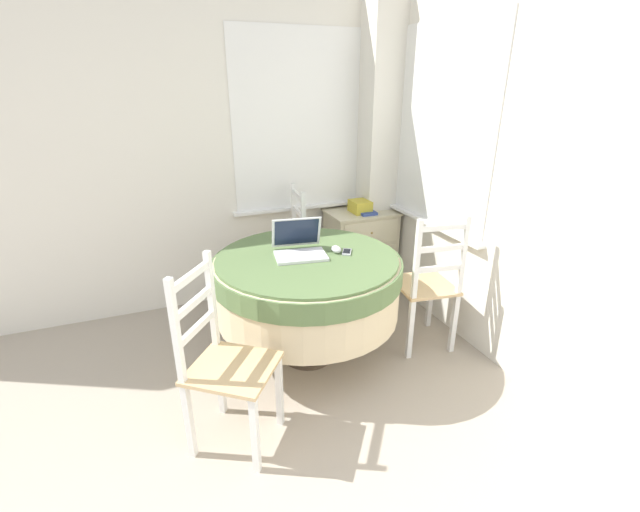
# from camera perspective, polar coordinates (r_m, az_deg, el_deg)

# --- Properties ---
(corner_room_shell) EXTENTS (4.41, 4.94, 2.55)m
(corner_room_shell) POSITION_cam_1_polar(r_m,az_deg,el_deg) (2.68, 3.77, 11.13)
(corner_room_shell) COLOR white
(corner_room_shell) RESTS_ON ground_plane
(round_dining_table) EXTENTS (1.22, 1.22, 0.75)m
(round_dining_table) POSITION_cam_1_polar(r_m,az_deg,el_deg) (2.81, -1.71, -3.42)
(round_dining_table) COLOR #4C3D2D
(round_dining_table) RESTS_ON ground_plane
(laptop) EXTENTS (0.36, 0.34, 0.23)m
(laptop) POSITION_cam_1_polar(r_m,az_deg,el_deg) (2.76, -2.79, 1.17)
(laptop) COLOR silver
(laptop) RESTS_ON round_dining_table
(computer_mouse) EXTENTS (0.06, 0.09, 0.05)m
(computer_mouse) POSITION_cam_1_polar(r_m,az_deg,el_deg) (2.80, 2.18, 0.91)
(computer_mouse) COLOR silver
(computer_mouse) RESTS_ON round_dining_table
(cell_phone) EXTENTS (0.10, 0.13, 0.01)m
(cell_phone) POSITION_cam_1_polar(r_m,az_deg,el_deg) (2.80, 3.60, 0.55)
(cell_phone) COLOR #B2B7BC
(cell_phone) RESTS_ON round_dining_table
(dining_chair_near_back_window) EXTENTS (0.44, 0.41, 1.01)m
(dining_chair_near_back_window) POSITION_cam_1_polar(r_m,az_deg,el_deg) (3.61, -4.83, 0.65)
(dining_chair_near_back_window) COLOR tan
(dining_chair_near_back_window) RESTS_ON ground_plane
(dining_chair_near_right_window) EXTENTS (0.43, 0.46, 1.01)m
(dining_chair_near_right_window) POSITION_cam_1_polar(r_m,az_deg,el_deg) (3.08, 14.08, -3.91)
(dining_chair_near_right_window) COLOR tan
(dining_chair_near_right_window) RESTS_ON ground_plane
(dining_chair_camera_near) EXTENTS (0.56, 0.55, 1.01)m
(dining_chair_camera_near) POSITION_cam_1_polar(r_m,az_deg,el_deg) (2.27, -12.69, -13.89)
(dining_chair_camera_near) COLOR tan
(dining_chair_camera_near) RESTS_ON ground_plane
(corner_cabinet) EXTENTS (0.60, 0.42, 0.73)m
(corner_cabinet) POSITION_cam_1_polar(r_m,az_deg,el_deg) (3.93, 5.38, 0.81)
(corner_cabinet) COLOR beige
(corner_cabinet) RESTS_ON ground_plane
(storage_box) EXTENTS (0.15, 0.19, 0.11)m
(storage_box) POSITION_cam_1_polar(r_m,az_deg,el_deg) (3.77, 5.36, 6.59)
(storage_box) COLOR gold
(storage_box) RESTS_ON corner_cabinet
(book_on_cabinet) EXTENTS (0.14, 0.21, 0.02)m
(book_on_cabinet) POSITION_cam_1_polar(r_m,az_deg,el_deg) (3.76, 6.04, 5.90)
(book_on_cabinet) COLOR #33478C
(book_on_cabinet) RESTS_ON corner_cabinet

